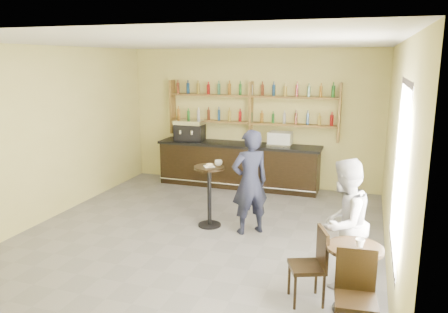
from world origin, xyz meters
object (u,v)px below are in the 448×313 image
(cafe_table, at_px, (353,279))
(chair_west, at_px, (307,266))
(chair_south, at_px, (356,300))
(pedestal_table, at_px, (209,197))
(espresso_machine, at_px, (190,130))
(pastry_case, at_px, (280,139))
(bar_counter, at_px, (238,165))
(man_main, at_px, (250,182))
(patron_second, at_px, (344,223))

(cafe_table, relative_size, chair_west, 0.87)
(chair_south, bearing_deg, pedestal_table, 128.61)
(espresso_machine, xyz_separation_m, pastry_case, (2.21, 0.00, -0.08))
(bar_counter, bearing_deg, man_main, -69.42)
(man_main, relative_size, chair_west, 1.91)
(cafe_table, bearing_deg, pastry_case, 111.43)
(chair_west, bearing_deg, espresso_machine, -164.57)
(pastry_case, relative_size, pedestal_table, 0.48)
(cafe_table, relative_size, chair_south, 0.84)
(chair_west, distance_m, chair_south, 0.88)
(pedestal_table, bearing_deg, bar_counter, 95.19)
(espresso_machine, bearing_deg, pastry_case, -5.39)
(chair_west, bearing_deg, man_main, -168.72)
(espresso_machine, xyz_separation_m, patron_second, (3.85, -3.99, -0.42))
(espresso_machine, bearing_deg, bar_counter, -5.39)
(espresso_machine, xyz_separation_m, chair_south, (4.08, -5.23, -0.78))
(cafe_table, distance_m, patron_second, 0.80)
(man_main, height_order, patron_second, man_main)
(bar_counter, height_order, espresso_machine, espresso_machine)
(pastry_case, bearing_deg, bar_counter, -172.24)
(pedestal_table, relative_size, chair_south, 1.12)
(pastry_case, relative_size, man_main, 0.29)
(chair_west, bearing_deg, bar_counter, -175.61)
(bar_counter, bearing_deg, pastry_case, 0.00)
(chair_west, height_order, patron_second, patron_second)
(pastry_case, distance_m, chair_south, 5.60)
(bar_counter, relative_size, chair_south, 3.86)
(pedestal_table, relative_size, cafe_table, 1.34)
(bar_counter, relative_size, pastry_case, 7.16)
(espresso_machine, distance_m, patron_second, 5.56)
(chair_south, bearing_deg, cafe_table, 88.64)
(patron_second, bearing_deg, pastry_case, -132.95)
(man_main, xyz_separation_m, chair_west, (1.25, -1.93, -0.43))
(chair_south, relative_size, patron_second, 0.58)
(man_main, bearing_deg, chair_south, 87.03)
(man_main, bearing_deg, patron_second, 102.06)
(bar_counter, height_order, chair_west, bar_counter)
(man_main, height_order, cafe_table, man_main)
(pedestal_table, height_order, chair_west, pedestal_table)
(espresso_machine, relative_size, chair_south, 0.69)
(pedestal_table, bearing_deg, pastry_case, 73.96)
(pastry_case, xyz_separation_m, man_main, (0.02, -2.66, -0.29))
(bar_counter, bearing_deg, chair_west, -63.85)
(chair_west, distance_m, patron_second, 0.80)
(bar_counter, distance_m, chair_south, 5.96)
(patron_second, bearing_deg, espresso_machine, -111.36)
(pedestal_table, xyz_separation_m, cafe_table, (2.56, -2.04, -0.14))
(pedestal_table, distance_m, chair_south, 3.71)
(bar_counter, xyz_separation_m, cafe_table, (2.80, -4.63, -0.10))
(chair_south, bearing_deg, chair_west, 126.59)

